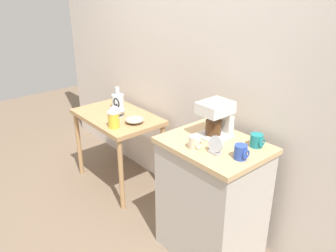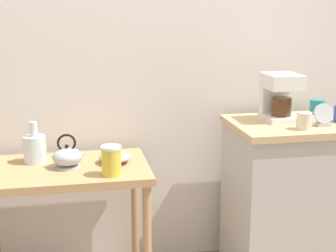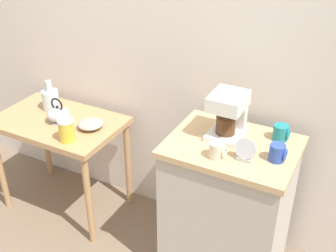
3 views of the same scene
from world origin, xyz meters
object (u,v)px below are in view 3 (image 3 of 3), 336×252
Objects in this scene: glass_carafe_vase at (51,99)px; mug_blue at (278,153)px; mug_small_cream at (217,151)px; table_clock at (245,151)px; mug_dark_teal at (281,133)px; coffee_maker at (229,112)px; canister_enamel at (66,130)px; teakettle at (58,114)px; bowl_stoneware at (90,124)px.

mug_blue is at bearing -5.79° from glass_carafe_vase.
mug_blue is at bearing 23.46° from mug_small_cream.
table_clock is (-0.15, -0.07, 0.01)m from mug_blue.
mug_dark_teal is at bearing 1.49° from glass_carafe_vase.
table_clock is at bearing -48.76° from coffee_maker.
coffee_maker reaches higher than mug_dark_teal.
mug_dark_teal reaches higher than glass_carafe_vase.
table_clock is (-0.11, -0.28, 0.01)m from mug_dark_teal.
mug_small_cream reaches higher than canister_enamel.
coffee_maker reaches higher than glass_carafe_vase.
canister_enamel is 1.02m from coffee_maker.
teakettle is 0.27m from canister_enamel.
coffee_maker is at bearing 2.83° from bowl_stoneware.
mug_small_cream is (0.04, -0.24, -0.10)m from coffee_maker.
mug_blue is (1.65, -0.17, 0.15)m from glass_carafe_vase.
mug_dark_teal is (1.45, 0.16, 0.17)m from teakettle.
mug_small_cream is (1.21, -0.17, 0.17)m from teakettle.
coffee_maker is 2.89× the size of mug_dark_teal.
teakettle is at bearing 172.06° from mug_small_cream.
table_clock reaches higher than mug_small_cream.
canister_enamel is 1.01m from mug_small_cream.
canister_enamel is at bearing -174.71° from mug_blue.
mug_blue reaches higher than mug_small_cream.
bowl_stoneware is 0.91× the size of teakettle.
coffee_maker reaches higher than teakettle.
table_clock reaches higher than canister_enamel.
mug_small_cream is (1.00, -0.00, 0.15)m from canister_enamel.
bowl_stoneware is at bearing -12.48° from glass_carafe_vase.
mug_blue reaches higher than glass_carafe_vase.
teakettle is at bearing -173.64° from mug_dark_teal.
canister_enamel is (0.38, -0.29, -0.00)m from glass_carafe_vase.
teakettle is 0.72× the size of coffee_maker.
coffee_maker reaches higher than table_clock.
glass_carafe_vase reaches higher than canister_enamel.
glass_carafe_vase is 0.47m from canister_enamel.
mug_blue reaches higher than teakettle.
bowl_stoneware is 1.89× the size of mug_dark_teal.
mug_dark_teal is at bearing 6.29° from bowl_stoneware.
mug_blue is at bearing 5.29° from canister_enamel.
table_clock is (1.51, -0.24, 0.16)m from glass_carafe_vase.
glass_carafe_vase is at bearing 144.74° from teakettle.
mug_dark_teal is 0.30m from table_clock.
mug_small_cream is 0.14m from table_clock.
canister_enamel is at bearing -165.18° from mug_dark_teal.
coffee_maker is (1.17, 0.07, 0.27)m from teakettle.
mug_small_cream is at bearing -81.22° from coffee_maker.
bowl_stoneware is 1.13m from table_clock.
mug_dark_teal is 0.41m from mug_small_cream.
mug_small_cream is (-0.28, -0.12, -0.00)m from mug_blue.
bowl_stoneware is 1.41× the size of table_clock.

